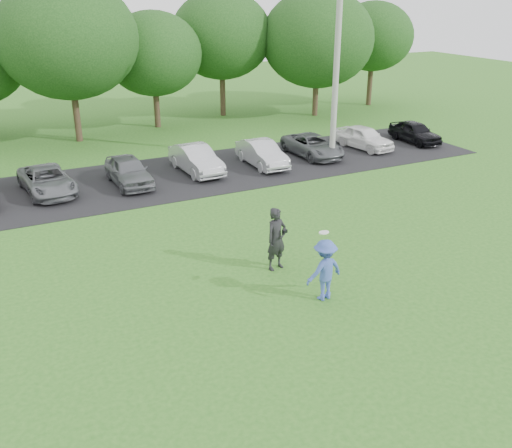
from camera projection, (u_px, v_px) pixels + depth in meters
The scene contains 7 objects.
ground at pixel (316, 315), 14.97m from camera, with size 100.00×100.00×0.00m, color #29631C.
parking_lot at pixel (162, 178), 25.69m from camera, with size 32.00×6.50×0.03m, color black.
utility_pole at pixel (337, 58), 26.30m from camera, with size 0.28×0.28×9.87m, color #999994.
frisbee_player at pixel (325, 270), 15.46m from camera, with size 1.20×0.78×2.03m.
camera_bystander at pixel (276, 239), 17.11m from camera, with size 0.80×0.62×1.96m.
parked_cars at pixel (149, 167), 25.19m from camera, with size 30.49×4.71×1.24m.
tree_row at pixel (129, 45), 32.49m from camera, with size 42.39×9.85×8.64m.
Camera 1 is at (-7.18, -10.83, 7.97)m, focal length 40.00 mm.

